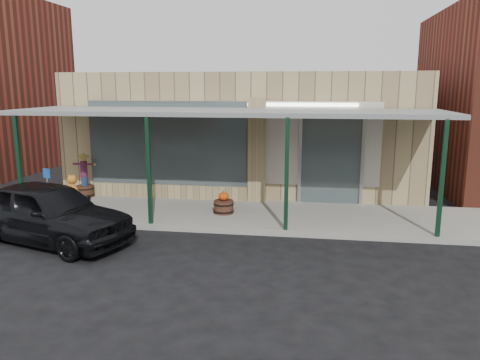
# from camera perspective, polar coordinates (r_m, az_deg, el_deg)

# --- Properties ---
(ground) EXTENTS (120.00, 120.00, 0.00)m
(ground) POSITION_cam_1_polar(r_m,az_deg,el_deg) (10.40, -5.24, -9.87)
(ground) COLOR black
(ground) RESTS_ON ground
(sidewalk) EXTENTS (40.00, 3.20, 0.15)m
(sidewalk) POSITION_cam_1_polar(r_m,az_deg,el_deg) (13.72, -1.63, -4.21)
(sidewalk) COLOR gray
(sidewalk) RESTS_ON ground
(storefront) EXTENTS (12.00, 6.25, 4.20)m
(storefront) POSITION_cam_1_polar(r_m,az_deg,el_deg) (17.80, 0.98, 6.01)
(storefront) COLOR tan
(storefront) RESTS_ON ground
(awning) EXTENTS (12.00, 3.00, 3.04)m
(awning) POSITION_cam_1_polar(r_m,az_deg,el_deg) (13.19, -1.73, 8.12)
(awning) COLOR slate
(awning) RESTS_ON ground
(block_buildings_near) EXTENTS (61.00, 8.00, 8.00)m
(block_buildings_near) POSITION_cam_1_polar(r_m,az_deg,el_deg) (18.60, 7.71, 11.30)
(block_buildings_near) COLOR brown
(block_buildings_near) RESTS_ON ground
(barrel_scarecrow) EXTENTS (0.89, 0.61, 1.47)m
(barrel_scarecrow) POSITION_cam_1_polar(r_m,az_deg,el_deg) (16.30, -18.41, -0.22)
(barrel_scarecrow) COLOR #4B2A1E
(barrel_scarecrow) RESTS_ON sidewalk
(barrel_pumpkin) EXTENTS (0.68, 0.68, 0.67)m
(barrel_pumpkin) POSITION_cam_1_polar(r_m,az_deg,el_deg) (13.51, -2.00, -3.09)
(barrel_pumpkin) COLOR #4B2A1E
(barrel_pumpkin) RESTS_ON sidewalk
(handicap_sign) EXTENTS (0.26, 0.11, 1.33)m
(handicap_sign) POSITION_cam_1_polar(r_m,az_deg,el_deg) (14.37, -22.42, -0.55)
(handicap_sign) COLOR gray
(handicap_sign) RESTS_ON sidewalk
(parked_sedan) EXTENTS (4.73, 3.00, 1.55)m
(parked_sedan) POSITION_cam_1_polar(r_m,az_deg,el_deg) (12.30, -22.32, -3.65)
(parked_sedan) COLOR black
(parked_sedan) RESTS_ON ground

